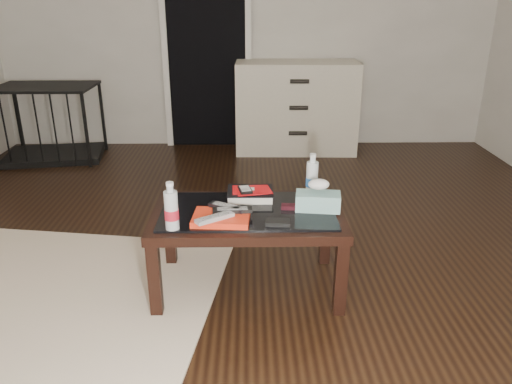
% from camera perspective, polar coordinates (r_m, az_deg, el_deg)
% --- Properties ---
extents(ground, '(5.00, 5.00, 0.00)m').
position_cam_1_polar(ground, '(3.14, -1.07, -7.15)').
color(ground, black).
rests_on(ground, ground).
extents(doorway, '(0.90, 0.08, 2.07)m').
position_cam_1_polar(doorway, '(5.25, -5.66, 16.26)').
color(doorway, black).
rests_on(doorway, ground).
extents(coffee_table, '(1.00, 0.60, 0.46)m').
position_cam_1_polar(coffee_table, '(2.64, -0.95, -3.30)').
color(coffee_table, black).
rests_on(coffee_table, ground).
extents(rug, '(2.20, 1.78, 0.01)m').
position_cam_1_polar(rug, '(2.99, -24.84, -10.85)').
color(rug, beige).
rests_on(rug, ground).
extents(dresser, '(1.21, 0.55, 0.90)m').
position_cam_1_polar(dresser, '(5.11, 4.60, 9.63)').
color(dresser, beige).
rests_on(dresser, ground).
extents(pet_crate, '(0.98, 0.73, 0.71)m').
position_cam_1_polar(pet_crate, '(5.28, -22.28, 6.02)').
color(pet_crate, black).
rests_on(pet_crate, ground).
extents(magazines, '(0.29, 0.23, 0.03)m').
position_cam_1_polar(magazines, '(2.49, -3.99, -2.94)').
color(magazines, red).
rests_on(magazines, coffee_table).
extents(remote_silver, '(0.19, 0.15, 0.02)m').
position_cam_1_polar(remote_silver, '(2.43, -4.75, -2.93)').
color(remote_silver, '#A0A0A4').
rests_on(remote_silver, magazines).
extents(remote_black_front, '(0.20, 0.06, 0.02)m').
position_cam_1_polar(remote_black_front, '(2.51, -2.71, -2.07)').
color(remote_black_front, black).
rests_on(remote_black_front, magazines).
extents(remote_black_back, '(0.20, 0.14, 0.02)m').
position_cam_1_polar(remote_black_back, '(2.55, -3.34, -1.70)').
color(remote_black_back, black).
rests_on(remote_black_back, magazines).
extents(textbook, '(0.25, 0.20, 0.05)m').
position_cam_1_polar(textbook, '(2.75, -0.67, -0.24)').
color(textbook, black).
rests_on(textbook, coffee_table).
extents(dvd_mailers, '(0.20, 0.14, 0.01)m').
position_cam_1_polar(dvd_mailers, '(2.75, -0.71, 0.30)').
color(dvd_mailers, red).
rests_on(dvd_mailers, textbook).
extents(ipod, '(0.08, 0.12, 0.02)m').
position_cam_1_polar(ipod, '(2.72, -1.25, 0.29)').
color(ipod, black).
rests_on(ipod, dvd_mailers).
extents(flip_phone, '(0.09, 0.06, 0.02)m').
position_cam_1_polar(flip_phone, '(2.63, 3.89, -1.69)').
color(flip_phone, black).
rests_on(flip_phone, coffee_table).
extents(wallet, '(0.13, 0.08, 0.02)m').
position_cam_1_polar(wallet, '(2.45, 2.51, -3.48)').
color(wallet, black).
rests_on(wallet, coffee_table).
extents(water_bottle_left, '(0.07, 0.07, 0.24)m').
position_cam_1_polar(water_bottle_left, '(2.39, -9.68, -1.56)').
color(water_bottle_left, silver).
rests_on(water_bottle_left, coffee_table).
extents(water_bottle_right, '(0.08, 0.08, 0.24)m').
position_cam_1_polar(water_bottle_right, '(2.79, 6.43, 2.02)').
color(water_bottle_right, white).
rests_on(water_bottle_right, coffee_table).
extents(tissue_box, '(0.24, 0.15, 0.09)m').
position_cam_1_polar(tissue_box, '(2.62, 7.09, -1.06)').
color(tissue_box, teal).
rests_on(tissue_box, coffee_table).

